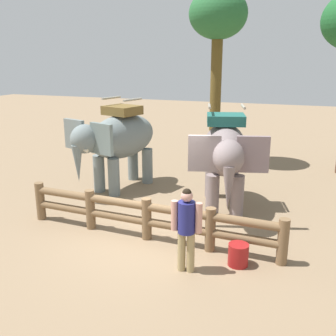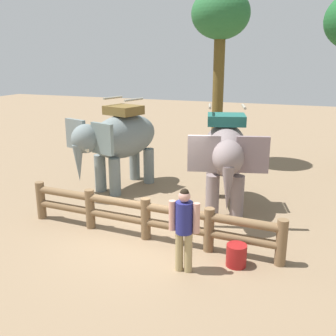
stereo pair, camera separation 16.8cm
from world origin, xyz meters
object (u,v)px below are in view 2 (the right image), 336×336
(elephant_near_left, at_px, (119,139))
(feed_bucket, at_px, (236,255))
(tree_far_left, at_px, (220,22))
(tourist_woman_in_black, at_px, (184,224))
(elephant_center, at_px, (225,153))
(log_fence, at_px, (146,216))

(elephant_near_left, distance_m, feed_bucket, 6.16)
(tree_far_left, bearing_deg, elephant_near_left, -117.28)
(elephant_near_left, relative_size, feed_bucket, 7.47)
(elephant_near_left, distance_m, tourist_woman_in_black, 5.72)
(elephant_near_left, bearing_deg, tree_far_left, 62.72)
(elephant_center, distance_m, tourist_woman_in_black, 3.71)
(elephant_near_left, bearing_deg, elephant_center, -10.08)
(tree_far_left, bearing_deg, feed_bucket, -73.06)
(tourist_woman_in_black, height_order, tree_far_left, tree_far_left)
(tourist_woman_in_black, xyz_separation_m, tree_far_left, (-1.46, 8.65, 4.55))
(log_fence, xyz_separation_m, elephant_center, (1.36, 2.55, 1.10))
(tree_far_left, distance_m, feed_bucket, 9.98)
(elephant_center, xyz_separation_m, tree_far_left, (-1.47, 4.99, 3.90))
(tourist_woman_in_black, height_order, feed_bucket, tourist_woman_in_black)
(tourist_woman_in_black, bearing_deg, tree_far_left, 99.58)
(elephant_near_left, relative_size, tourist_woman_in_black, 2.00)
(log_fence, height_order, elephant_center, elephant_center)
(elephant_near_left, xyz_separation_m, elephant_center, (3.71, -0.66, -0.01))
(elephant_near_left, bearing_deg, feed_bucket, -38.42)
(tourist_woman_in_black, distance_m, tree_far_left, 9.88)
(feed_bucket, bearing_deg, tree_far_left, 106.94)
(elephant_center, bearing_deg, feed_bucket, -72.18)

